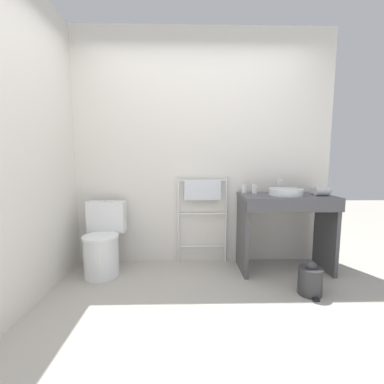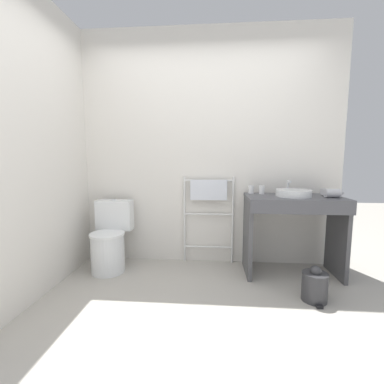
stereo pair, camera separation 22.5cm
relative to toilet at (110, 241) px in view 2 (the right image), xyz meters
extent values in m
plane|color=#A8A399|center=(1.03, -1.08, -0.32)|extent=(12.00, 12.00, 0.00)
cube|color=silver|center=(1.03, 0.39, 1.01)|extent=(3.06, 0.12, 2.67)
cube|color=silver|center=(-0.44, -0.38, 1.01)|extent=(0.12, 2.09, 2.67)
cylinder|color=white|center=(0.00, -0.07, -0.12)|extent=(0.35, 0.35, 0.41)
cylinder|color=white|center=(0.00, -0.07, 0.10)|extent=(0.36, 0.36, 0.02)
cube|color=white|center=(0.00, 0.17, 0.26)|extent=(0.40, 0.15, 0.34)
cylinder|color=silver|center=(0.00, 0.17, 0.43)|extent=(0.05, 0.05, 0.01)
cylinder|color=silver|center=(0.79, 0.29, 0.19)|extent=(0.02, 0.02, 1.01)
cylinder|color=silver|center=(1.35, 0.29, 0.19)|extent=(0.02, 0.02, 1.01)
cylinder|color=silver|center=(1.07, 0.29, -0.14)|extent=(0.56, 0.02, 0.02)
cylinder|color=silver|center=(1.07, 0.29, 0.26)|extent=(0.56, 0.02, 0.02)
cylinder|color=silver|center=(1.07, 0.29, 0.65)|extent=(0.56, 0.02, 0.02)
cube|color=silver|center=(1.07, 0.27, 0.55)|extent=(0.42, 0.04, 0.23)
cube|color=#4C4C51|center=(1.95, 0.04, 0.50)|extent=(0.96, 0.54, 0.03)
cube|color=#4C4C51|center=(1.95, -0.22, 0.43)|extent=(0.96, 0.02, 0.10)
cube|color=#4C4C4F|center=(1.49, 0.04, 0.08)|extent=(0.04, 0.46, 0.80)
cube|color=#4C4C4F|center=(2.41, 0.04, 0.08)|extent=(0.04, 0.46, 0.80)
cylinder|color=white|center=(1.94, 0.02, 0.55)|extent=(0.35, 0.35, 0.07)
cylinder|color=silver|center=(1.94, 0.02, 0.58)|extent=(0.29, 0.29, 0.01)
cylinder|color=silver|center=(1.94, 0.23, 0.59)|extent=(0.02, 0.02, 0.15)
cylinder|color=silver|center=(1.94, 0.18, 0.65)|extent=(0.02, 0.09, 0.02)
cylinder|color=white|center=(1.55, 0.24, 0.56)|extent=(0.06, 0.06, 0.09)
cylinder|color=white|center=(1.65, 0.18, 0.56)|extent=(0.06, 0.06, 0.09)
cylinder|color=#B7B7BC|center=(2.30, -0.04, 0.56)|extent=(0.14, 0.09, 0.09)
cone|color=#9C9CA0|center=(2.39, -0.04, 0.56)|extent=(0.05, 0.07, 0.07)
cube|color=#B7B7BC|center=(2.27, 0.06, 0.56)|extent=(0.05, 0.10, 0.06)
cylinder|color=#333335|center=(2.00, -0.49, -0.20)|extent=(0.21, 0.21, 0.25)
sphere|color=#333335|center=(2.00, -0.49, -0.06)|extent=(0.09, 0.09, 0.09)
cube|color=black|center=(2.00, -0.61, -0.31)|extent=(0.05, 0.04, 0.02)
camera|label=1|loc=(0.89, -2.65, 0.88)|focal=24.00mm
camera|label=2|loc=(1.11, -2.65, 0.88)|focal=24.00mm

